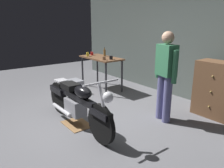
% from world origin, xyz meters
% --- Properties ---
extents(ground_plane, '(12.00, 12.00, 0.00)m').
position_xyz_m(ground_plane, '(0.00, 0.00, 0.00)').
color(ground_plane, slate).
extents(back_wall, '(8.00, 0.12, 3.10)m').
position_xyz_m(back_wall, '(0.00, 2.80, 1.55)').
color(back_wall, '#56605B').
rests_on(back_wall, ground_plane).
extents(workbench, '(1.30, 0.64, 0.90)m').
position_xyz_m(workbench, '(-1.64, 1.56, 0.79)').
color(workbench, brown).
rests_on(workbench, ground_plane).
extents(motorcycle, '(2.19, 0.60, 1.00)m').
position_xyz_m(motorcycle, '(-0.00, -0.09, 0.45)').
color(motorcycle, black).
rests_on(motorcycle, ground_plane).
extents(person_standing, '(0.56, 0.30, 1.67)m').
position_xyz_m(person_standing, '(0.77, 1.34, 0.93)').
color(person_standing, slate).
rests_on(person_standing, ground_plane).
extents(wooden_dresser, '(0.80, 0.47, 1.10)m').
position_xyz_m(wooden_dresser, '(1.28, 2.30, 0.55)').
color(wooden_dresser, brown).
rests_on(wooden_dresser, ground_plane).
extents(drip_tray, '(0.56, 0.40, 0.01)m').
position_xyz_m(drip_tray, '(-0.04, -0.09, 0.01)').
color(drip_tray, olive).
rests_on(drip_tray, ground_plane).
extents(storage_bin, '(0.44, 0.32, 0.34)m').
position_xyz_m(storage_bin, '(-1.79, 0.81, 0.17)').
color(storage_bin, gray).
rests_on(storage_bin, ground_plane).
extents(mug_yellow_tall, '(0.11, 0.07, 0.11)m').
position_xyz_m(mug_yellow_tall, '(-1.99, 1.34, 0.96)').
color(mug_yellow_tall, yellow).
rests_on(mug_yellow_tall, workbench).
extents(mug_red_diner, '(0.11, 0.08, 0.09)m').
position_xyz_m(mug_red_diner, '(-2.11, 1.57, 0.95)').
color(mug_red_diner, red).
rests_on(mug_red_diner, workbench).
extents(mug_black_matte, '(0.12, 0.08, 0.10)m').
position_xyz_m(mug_black_matte, '(-1.16, 1.54, 0.95)').
color(mug_black_matte, black).
rests_on(mug_black_matte, workbench).
extents(mug_brown_stoneware, '(0.11, 0.08, 0.09)m').
position_xyz_m(mug_brown_stoneware, '(-1.20, 1.35, 0.94)').
color(mug_brown_stoneware, brown).
rests_on(mug_brown_stoneware, workbench).
extents(bottle, '(0.06, 0.06, 0.24)m').
position_xyz_m(bottle, '(-1.73, 1.74, 1.00)').
color(bottle, olive).
rests_on(bottle, workbench).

